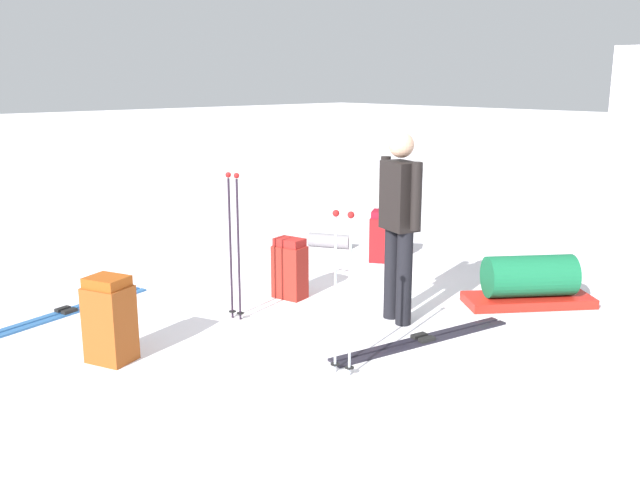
{
  "coord_description": "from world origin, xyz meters",
  "views": [
    {
      "loc": [
        4.5,
        -4.21,
        2.15
      ],
      "look_at": [
        0.0,
        0.0,
        0.7
      ],
      "focal_mm": 38.71,
      "sensor_mm": 36.0,
      "label": 1
    }
  ],
  "objects_px": {
    "skier_standing": "(399,218)",
    "thermos_bottle": "(544,272)",
    "backpack_large_dark": "(290,269)",
    "ski_poles_planted_near": "(343,285)",
    "ski_pair_near": "(423,340)",
    "ski_pair_far": "(66,312)",
    "backpack_small_spare": "(382,236)",
    "sleeping_mat_rolled": "(329,241)",
    "backpack_bright": "(110,320)",
    "gear_sled": "(529,282)",
    "ski_poles_planted_far": "(234,239)"
  },
  "relations": [
    {
      "from": "ski_poles_planted_near",
      "to": "thermos_bottle",
      "type": "distance_m",
      "value": 3.25
    },
    {
      "from": "sleeping_mat_rolled",
      "to": "thermos_bottle",
      "type": "height_order",
      "value": "thermos_bottle"
    },
    {
      "from": "ski_pair_far",
      "to": "backpack_bright",
      "type": "distance_m",
      "value": 1.37
    },
    {
      "from": "ski_pair_far",
      "to": "backpack_bright",
      "type": "height_order",
      "value": "backpack_bright"
    },
    {
      "from": "backpack_large_dark",
      "to": "ski_poles_planted_near",
      "type": "height_order",
      "value": "ski_poles_planted_near"
    },
    {
      "from": "ski_pair_near",
      "to": "backpack_large_dark",
      "type": "height_order",
      "value": "backpack_large_dark"
    },
    {
      "from": "sleeping_mat_rolled",
      "to": "ski_poles_planted_near",
      "type": "bearing_deg",
      "value": -42.45
    },
    {
      "from": "backpack_small_spare",
      "to": "sleeping_mat_rolled",
      "type": "xyz_separation_m",
      "value": [
        -0.91,
        -0.01,
        -0.21
      ]
    },
    {
      "from": "backpack_large_dark",
      "to": "ski_poles_planted_near",
      "type": "distance_m",
      "value": 1.92
    },
    {
      "from": "backpack_large_dark",
      "to": "sleeping_mat_rolled",
      "type": "relative_size",
      "value": 1.11
    },
    {
      "from": "ski_pair_near",
      "to": "thermos_bottle",
      "type": "bearing_deg",
      "value": 94.02
    },
    {
      "from": "gear_sled",
      "to": "ski_poles_planted_near",
      "type": "bearing_deg",
      "value": -92.24
    },
    {
      "from": "ski_poles_planted_near",
      "to": "gear_sled",
      "type": "height_order",
      "value": "ski_poles_planted_near"
    },
    {
      "from": "backpack_small_spare",
      "to": "gear_sled",
      "type": "distance_m",
      "value": 2.1
    },
    {
      "from": "ski_pair_near",
      "to": "ski_pair_far",
      "type": "relative_size",
      "value": 0.99
    },
    {
      "from": "ski_pair_near",
      "to": "sleeping_mat_rolled",
      "type": "distance_m",
      "value": 3.37
    },
    {
      "from": "ski_pair_near",
      "to": "gear_sled",
      "type": "distance_m",
      "value": 1.53
    },
    {
      "from": "skier_standing",
      "to": "ski_poles_planted_far",
      "type": "relative_size",
      "value": 1.26
    },
    {
      "from": "ski_pair_near",
      "to": "sleeping_mat_rolled",
      "type": "relative_size",
      "value": 3.26
    },
    {
      "from": "skier_standing",
      "to": "thermos_bottle",
      "type": "distance_m",
      "value": 2.21
    },
    {
      "from": "backpack_small_spare",
      "to": "backpack_bright",
      "type": "bearing_deg",
      "value": -81.15
    },
    {
      "from": "backpack_small_spare",
      "to": "thermos_bottle",
      "type": "relative_size",
      "value": 2.35
    },
    {
      "from": "ski_poles_planted_near",
      "to": "thermos_bottle",
      "type": "bearing_deg",
      "value": 92.7
    },
    {
      "from": "backpack_small_spare",
      "to": "ski_poles_planted_far",
      "type": "xyz_separation_m",
      "value": [
        0.47,
        -2.51,
        0.45
      ]
    },
    {
      "from": "backpack_small_spare",
      "to": "ski_poles_planted_far",
      "type": "height_order",
      "value": "ski_poles_planted_far"
    },
    {
      "from": "ski_poles_planted_far",
      "to": "ski_pair_far",
      "type": "bearing_deg",
      "value": -137.9
    },
    {
      "from": "ski_pair_far",
      "to": "ski_poles_planted_near",
      "type": "distance_m",
      "value": 2.96
    },
    {
      "from": "backpack_small_spare",
      "to": "skier_standing",
      "type": "bearing_deg",
      "value": -44.4
    },
    {
      "from": "skier_standing",
      "to": "thermos_bottle",
      "type": "relative_size",
      "value": 6.54
    },
    {
      "from": "skier_standing",
      "to": "gear_sled",
      "type": "xyz_separation_m",
      "value": [
        0.57,
        1.28,
        -0.73
      ]
    },
    {
      "from": "backpack_small_spare",
      "to": "thermos_bottle",
      "type": "xyz_separation_m",
      "value": [
        1.84,
        0.54,
        -0.17
      ]
    },
    {
      "from": "skier_standing",
      "to": "sleeping_mat_rolled",
      "type": "relative_size",
      "value": 3.09
    },
    {
      "from": "ski_pair_near",
      "to": "ski_poles_planted_near",
      "type": "distance_m",
      "value": 1.16
    },
    {
      "from": "backpack_large_dark",
      "to": "ski_poles_planted_near",
      "type": "bearing_deg",
      "value": -28.74
    },
    {
      "from": "ski_pair_near",
      "to": "backpack_small_spare",
      "type": "relative_size",
      "value": 2.93
    },
    {
      "from": "backpack_bright",
      "to": "gear_sled",
      "type": "distance_m",
      "value": 3.9
    },
    {
      "from": "ski_poles_planted_near",
      "to": "gear_sled",
      "type": "xyz_separation_m",
      "value": [
        0.1,
        2.46,
        -0.47
      ]
    },
    {
      "from": "thermos_bottle",
      "to": "ski_poles_planted_near",
      "type": "bearing_deg",
      "value": -87.3
    },
    {
      "from": "gear_sled",
      "to": "sleeping_mat_rolled",
      "type": "height_order",
      "value": "gear_sled"
    },
    {
      "from": "backpack_large_dark",
      "to": "sleeping_mat_rolled",
      "type": "distance_m",
      "value": 2.15
    },
    {
      "from": "backpack_large_dark",
      "to": "thermos_bottle",
      "type": "xyz_separation_m",
      "value": [
        1.5,
        2.29,
        -0.17
      ]
    },
    {
      "from": "sleeping_mat_rolled",
      "to": "thermos_bottle",
      "type": "bearing_deg",
      "value": 11.26
    },
    {
      "from": "ski_poles_planted_near",
      "to": "sleeping_mat_rolled",
      "type": "bearing_deg",
      "value": 137.55
    },
    {
      "from": "backpack_bright",
      "to": "backpack_small_spare",
      "type": "height_order",
      "value": "backpack_bright"
    },
    {
      "from": "backpack_large_dark",
      "to": "backpack_small_spare",
      "type": "height_order",
      "value": "backpack_small_spare"
    },
    {
      "from": "ski_poles_planted_near",
      "to": "backpack_large_dark",
      "type": "bearing_deg",
      "value": 151.26
    },
    {
      "from": "ski_pair_far",
      "to": "backpack_large_dark",
      "type": "bearing_deg",
      "value": 60.03
    },
    {
      "from": "ski_poles_planted_near",
      "to": "ski_poles_planted_far",
      "type": "distance_m",
      "value": 1.53
    },
    {
      "from": "sleeping_mat_rolled",
      "to": "thermos_bottle",
      "type": "distance_m",
      "value": 2.8
    },
    {
      "from": "ski_poles_planted_far",
      "to": "sleeping_mat_rolled",
      "type": "distance_m",
      "value": 2.93
    }
  ]
}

